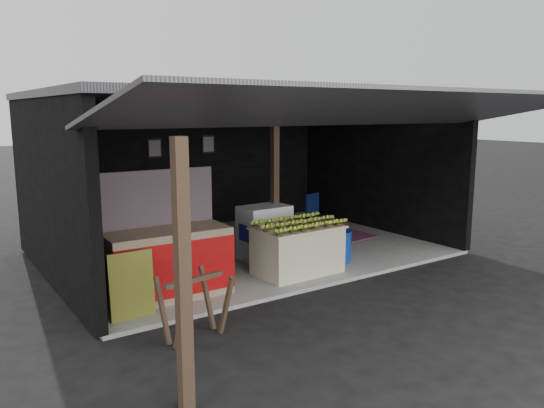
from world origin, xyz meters
TOP-DOWN VIEW (x-y plane):
  - ground at (0.00, 0.00)m, footprint 80.00×80.00m
  - concrete_slab at (0.00, 2.50)m, footprint 7.00×5.00m
  - shophouse at (0.00, 2.82)m, footprint 7.40×7.29m
  - banana_table at (-0.06, 0.71)m, footprint 1.45×0.91m
  - banana_pile at (-0.06, 0.71)m, footprint 1.33×0.82m
  - white_crate at (-0.04, 1.73)m, footprint 0.90×0.63m
  - neighbor_stall at (-2.28, 0.88)m, footprint 1.77×0.83m
  - green_signboard at (-2.99, 0.36)m, footprint 0.59×0.10m
  - sawhorse at (-2.56, -0.58)m, footprint 0.79×0.78m
  - water_barrel at (0.95, 0.79)m, footprint 0.36×0.36m
  - plastic_chair at (1.71, 2.42)m, footprint 0.55×0.55m
  - magenta_rug at (2.17, 2.24)m, footprint 1.58×1.12m
  - picture_frames at (-0.17, 4.89)m, footprint 1.62×0.04m

SIDE VIEW (x-z plane):
  - ground at x=0.00m, z-range 0.00..0.00m
  - concrete_slab at x=0.00m, z-range 0.00..0.06m
  - magenta_rug at x=2.17m, z-range 0.06..0.07m
  - water_barrel at x=0.95m, z-range 0.06..0.59m
  - banana_table at x=-0.06m, z-range 0.06..0.85m
  - sawhorse at x=-2.56m, z-range 0.10..0.88m
  - green_signboard at x=-2.99m, z-range 0.06..0.94m
  - white_crate at x=-0.04m, z-range 0.06..1.03m
  - neighbor_stall at x=-2.28m, z-range -0.31..1.50m
  - plastic_chair at x=1.71m, z-range 0.14..1.09m
  - banana_pile at x=-0.06m, z-range 0.85..1.00m
  - picture_frames at x=-0.17m, z-range 1.70..2.16m
  - shophouse at x=0.00m, z-range 0.59..3.61m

